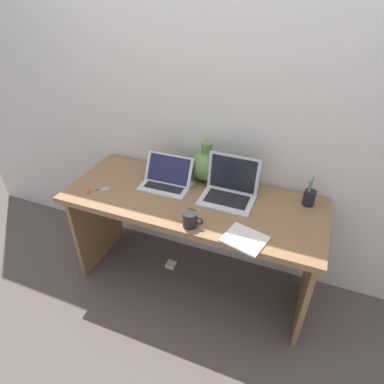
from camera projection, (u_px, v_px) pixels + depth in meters
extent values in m
plane|color=#564C47|center=(192.00, 280.00, 2.48)|extent=(6.00, 6.00, 0.00)
cube|color=silver|center=(213.00, 112.00, 2.08)|extent=(4.40, 0.04, 2.40)
cube|color=olive|center=(192.00, 201.00, 2.06)|extent=(1.64, 0.64, 0.04)
cube|color=olive|center=(98.00, 219.00, 2.51)|extent=(0.03, 0.54, 0.72)
cube|color=olive|center=(308.00, 277.00, 2.04)|extent=(0.03, 0.54, 0.72)
cube|color=silver|center=(166.00, 186.00, 2.16)|extent=(0.33, 0.22, 0.01)
cube|color=black|center=(165.00, 185.00, 2.15)|extent=(0.26, 0.14, 0.00)
cube|color=silver|center=(169.00, 169.00, 2.15)|extent=(0.33, 0.11, 0.18)
cube|color=#23234C|center=(169.00, 169.00, 2.15)|extent=(0.29, 0.10, 0.16)
cube|color=silver|center=(227.00, 200.00, 2.03)|extent=(0.33, 0.25, 0.01)
cube|color=black|center=(227.00, 199.00, 2.02)|extent=(0.26, 0.15, 0.00)
cube|color=silver|center=(233.00, 174.00, 2.04)|extent=(0.33, 0.04, 0.25)
cube|color=black|center=(233.00, 174.00, 2.04)|extent=(0.29, 0.04, 0.22)
ellipsoid|color=#5B843D|center=(206.00, 165.00, 2.19)|extent=(0.22, 0.22, 0.21)
cylinder|color=#5B843D|center=(207.00, 148.00, 2.12)|extent=(0.07, 0.07, 0.07)
cube|color=silver|center=(245.00, 239.00, 1.73)|extent=(0.26, 0.23, 0.01)
cylinder|color=black|center=(190.00, 219.00, 1.81)|extent=(0.08, 0.08, 0.09)
torus|color=black|center=(199.00, 221.00, 1.79)|extent=(0.05, 0.01, 0.05)
cylinder|color=black|center=(309.00, 198.00, 1.97)|extent=(0.07, 0.07, 0.10)
cylinder|color=#4CA566|center=(310.00, 192.00, 1.94)|extent=(0.02, 0.02, 0.14)
cylinder|color=#D83359|center=(309.00, 191.00, 1.94)|extent=(0.02, 0.02, 0.14)
cylinder|color=#D83359|center=(308.00, 192.00, 1.95)|extent=(0.01, 0.02, 0.13)
cylinder|color=#338CBF|center=(310.00, 188.00, 1.95)|extent=(0.02, 0.01, 0.16)
cube|color=#B7B7BC|center=(101.00, 189.00, 2.14)|extent=(0.08, 0.08, 0.00)
cube|color=#B7B7BC|center=(101.00, 190.00, 2.13)|extent=(0.10, 0.05, 0.00)
torus|color=orange|center=(89.00, 192.00, 2.11)|extent=(0.03, 0.04, 0.01)
torus|color=orange|center=(89.00, 190.00, 2.12)|extent=(0.03, 0.03, 0.01)
cube|color=white|center=(171.00, 265.00, 2.58)|extent=(0.07, 0.07, 0.03)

